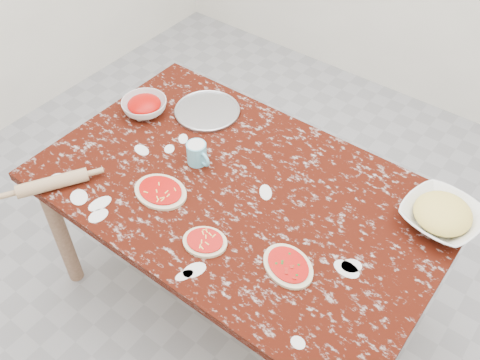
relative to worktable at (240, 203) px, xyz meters
name	(u,v)px	position (x,y,z in m)	size (l,w,h in m)	color
ground	(240,293)	(0.00, 0.00, -0.67)	(4.00, 4.00, 0.00)	gray
worktable	(240,203)	(0.00, 0.00, 0.00)	(1.60, 1.00, 0.75)	black
pizza_tray	(207,111)	(-0.41, 0.29, 0.09)	(0.29, 0.29, 0.01)	#B2B2B7
sauce_bowl	(145,107)	(-0.64, 0.12, 0.11)	(0.20, 0.20, 0.06)	white
cheese_bowl	(441,217)	(0.69, 0.31, 0.12)	(0.28, 0.28, 0.07)	white
flour_mug	(197,153)	(-0.23, 0.02, 0.13)	(0.12, 0.08, 0.10)	#6AC1DA
pizza_left	(161,191)	(-0.23, -0.21, 0.09)	(0.23, 0.18, 0.02)	beige
pizza_mid	(205,242)	(0.06, -0.29, 0.09)	(0.20, 0.18, 0.02)	beige
pizza_right	(288,266)	(0.36, -0.20, 0.09)	(0.24, 0.21, 0.02)	beige
rolling_pin	(53,183)	(-0.59, -0.44, 0.11)	(0.05, 0.05, 0.27)	tan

